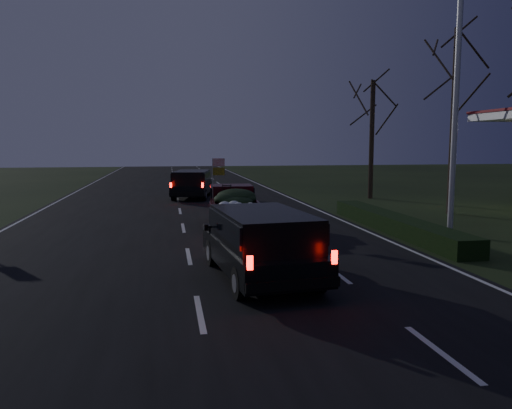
{
  "coord_description": "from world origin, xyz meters",
  "views": [
    {
      "loc": [
        -0.56,
        -14.34,
        3.26
      ],
      "look_at": [
        2.27,
        1.58,
        1.3
      ],
      "focal_mm": 35.0,
      "sensor_mm": 36.0,
      "label": 1
    }
  ],
  "objects": [
    {
      "name": "ground",
      "position": [
        0.0,
        0.0,
        0.0
      ],
      "size": [
        120.0,
        120.0,
        0.0
      ],
      "primitive_type": "plane",
      "color": "black",
      "rests_on": "ground"
    },
    {
      "name": "light_pole",
      "position": [
        9.5,
        2.0,
        5.48
      ],
      "size": [
        0.5,
        0.9,
        9.16
      ],
      "color": "silver",
      "rests_on": "ground"
    },
    {
      "name": "road_asphalt",
      "position": [
        0.0,
        0.0,
        0.01
      ],
      "size": [
        14.0,
        120.0,
        0.02
      ],
      "primitive_type": "cube",
      "color": "black",
      "rests_on": "ground"
    },
    {
      "name": "pickup_truck",
      "position": [
        1.98,
        5.02,
        0.91
      ],
      "size": [
        2.03,
        4.71,
        2.42
      ],
      "rotation": [
        0.0,
        0.0,
        -0.06
      ],
      "color": "black",
      "rests_on": "ground"
    },
    {
      "name": "rear_suv",
      "position": [
        1.63,
        -2.77,
        1.03
      ],
      "size": [
        2.52,
        4.91,
        1.36
      ],
      "rotation": [
        0.0,
        0.0,
        0.1
      ],
      "color": "black",
      "rests_on": "ground"
    },
    {
      "name": "bare_tree_far",
      "position": [
        11.5,
        14.0,
        5.23
      ],
      "size": [
        3.6,
        3.6,
        7.0
      ],
      "color": "black",
      "rests_on": "ground"
    },
    {
      "name": "bare_tree_mid",
      "position": [
        12.5,
        7.0,
        6.35
      ],
      "size": [
        3.6,
        3.6,
        8.5
      ],
      "color": "black",
      "rests_on": "ground"
    },
    {
      "name": "lead_suv",
      "position": [
        0.88,
        15.83,
        1.03
      ],
      "size": [
        2.79,
        5.0,
        1.36
      ],
      "rotation": [
        0.0,
        0.0,
        -0.18
      ],
      "color": "black",
      "rests_on": "ground"
    },
    {
      "name": "hedge_row",
      "position": [
        7.8,
        3.0,
        0.3
      ],
      "size": [
        1.0,
        10.0,
        0.6
      ],
      "primitive_type": "cube",
      "color": "black",
      "rests_on": "ground"
    }
  ]
}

